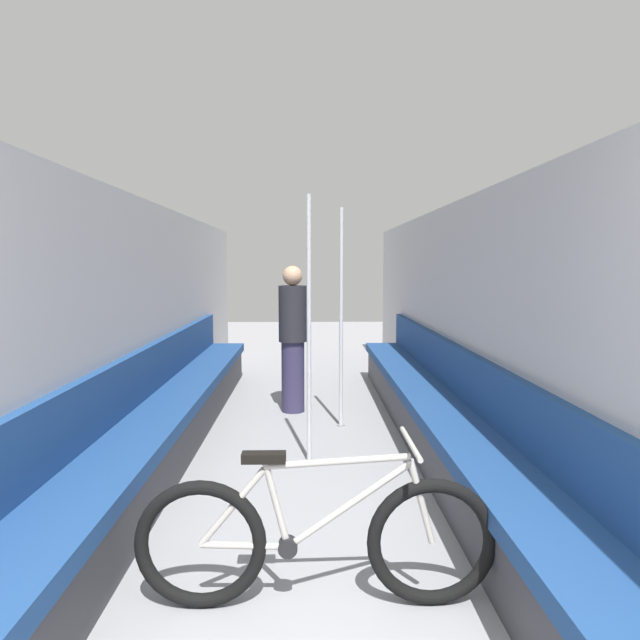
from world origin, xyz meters
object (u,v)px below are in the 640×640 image
(bench_seat_row_left, at_px, (168,418))
(bench_seat_row_right, at_px, (437,416))
(grab_pole_far, at_px, (309,334))
(bicycle, at_px, (316,539))
(passenger_standing, at_px, (293,337))
(grab_pole_near, at_px, (341,321))

(bench_seat_row_left, bearing_deg, bench_seat_row_right, 0.00)
(bench_seat_row_right, bearing_deg, grab_pole_far, -167.67)
(bench_seat_row_left, bearing_deg, bicycle, -61.08)
(bench_seat_row_left, distance_m, bench_seat_row_right, 2.27)
(bench_seat_row_right, relative_size, passenger_standing, 4.17)
(bicycle, height_order, passenger_standing, passenger_standing)
(bicycle, height_order, grab_pole_far, grab_pole_far)
(grab_pole_near, relative_size, grab_pole_far, 1.00)
(bench_seat_row_right, bearing_deg, bench_seat_row_left, 180.00)
(passenger_standing, bearing_deg, bench_seat_row_right, -150.70)
(passenger_standing, bearing_deg, grab_pole_far, 172.31)
(bicycle, xyz_separation_m, grab_pole_near, (0.29, 2.97, 0.71))
(bicycle, bearing_deg, grab_pole_near, 88.53)
(grab_pole_far, bearing_deg, grab_pole_near, 72.73)
(passenger_standing, bearing_deg, bicycle, 169.37)
(passenger_standing, bearing_deg, grab_pole_near, -153.55)
(bench_seat_row_right, relative_size, bicycle, 3.91)
(grab_pole_far, bearing_deg, bicycle, -89.18)
(bicycle, xyz_separation_m, passenger_standing, (-0.20, 3.54, 0.49))
(bench_seat_row_right, height_order, bicycle, bench_seat_row_right)
(bench_seat_row_left, relative_size, grab_pole_near, 3.08)
(passenger_standing, bearing_deg, bench_seat_row_left, 129.03)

